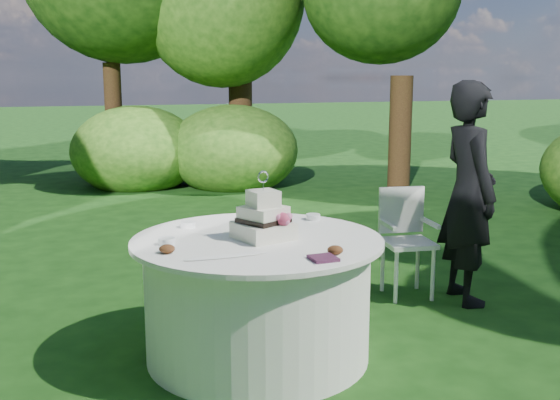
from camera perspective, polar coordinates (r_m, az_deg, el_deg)
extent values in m
plane|color=#11350E|center=(4.31, -1.92, -13.33)|extent=(80.00, 80.00, 0.00)
cube|color=#4A1F3B|center=(3.58, 3.79, -5.08)|extent=(0.14, 0.14, 0.02)
ellipsoid|color=white|center=(3.64, -4.78, -4.91)|extent=(0.48, 0.07, 0.01)
imported|color=black|center=(5.28, 16.12, 0.58)|extent=(0.52, 0.69, 1.73)
cylinder|color=white|center=(4.17, -1.96, -8.68)|extent=(1.40, 1.40, 0.74)
cylinder|color=white|center=(4.06, -1.99, -3.54)|extent=(1.56, 1.56, 0.03)
cube|color=white|center=(4.03, -1.45, -2.68)|extent=(0.38, 0.38, 0.10)
cube|color=white|center=(4.01, -1.46, -1.29)|extent=(0.32, 0.32, 0.10)
cube|color=white|center=(3.99, -1.47, 0.11)|extent=(0.19, 0.19, 0.10)
cube|color=black|center=(4.02, -1.46, -1.78)|extent=(0.33, 0.33, 0.03)
sphere|color=#C3395E|center=(3.94, 0.32, -1.71)|extent=(0.08, 0.08, 0.08)
cylinder|color=silver|center=(3.98, -1.47, 1.18)|extent=(0.01, 0.01, 0.05)
torus|color=silver|center=(3.97, -1.47, 2.03)|extent=(0.08, 0.02, 0.08)
cube|color=white|center=(5.36, 11.10, -3.70)|extent=(0.44, 0.44, 0.04)
cube|color=white|center=(5.47, 10.51, -0.83)|extent=(0.38, 0.10, 0.38)
cylinder|color=white|center=(5.23, 10.07, -6.65)|extent=(0.03, 0.03, 0.42)
cylinder|color=silver|center=(5.35, 13.16, -6.38)|extent=(0.03, 0.03, 0.42)
cylinder|color=silver|center=(5.51, 8.92, -5.73)|extent=(0.03, 0.03, 0.42)
cylinder|color=silver|center=(5.62, 11.88, -5.51)|extent=(0.03, 0.03, 0.42)
cube|color=silver|center=(5.26, 9.33, -2.13)|extent=(0.09, 0.34, 0.03)
cube|color=white|center=(5.40, 12.94, -1.94)|extent=(0.09, 0.34, 0.03)
cylinder|color=white|center=(4.37, -8.02, -2.13)|extent=(0.10, 0.10, 0.04)
cylinder|color=white|center=(4.57, 2.89, -1.48)|extent=(0.10, 0.10, 0.04)
cylinder|color=white|center=(3.96, -9.84, -3.54)|extent=(0.10, 0.10, 0.04)
ellipsoid|color=#562D16|center=(3.76, -9.81, -4.21)|extent=(0.09, 0.09, 0.05)
ellipsoid|color=#562D16|center=(3.69, 4.83, -4.36)|extent=(0.09, 0.09, 0.05)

